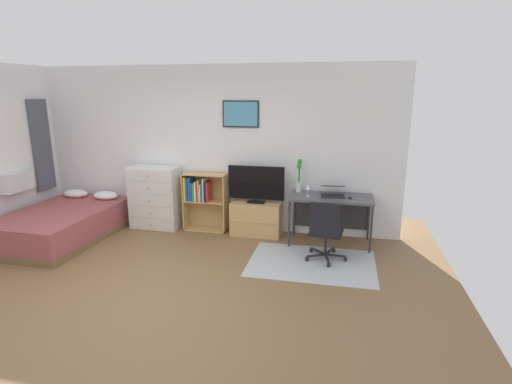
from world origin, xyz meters
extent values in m
plane|color=brown|center=(0.00, 0.00, 0.00)|extent=(7.20, 7.20, 0.00)
cube|color=white|center=(0.00, 2.43, 1.35)|extent=(6.12, 0.06, 2.70)
cube|color=black|center=(0.49, 2.38, 1.93)|extent=(0.59, 0.02, 0.42)
cube|color=#4C93B7|center=(0.49, 2.37, 1.93)|extent=(0.55, 0.01, 0.38)
cube|color=white|center=(-2.98, 1.30, 1.45)|extent=(0.02, 1.03, 1.48)
cube|color=silver|center=(-2.99, 1.30, 1.45)|extent=(0.01, 0.95, 1.40)
cube|color=#4C515B|center=(-2.94, 1.99, 1.38)|extent=(0.05, 0.40, 1.54)
cube|color=silver|center=(-2.89, 1.30, 0.90)|extent=(0.20, 0.52, 0.30)
cube|color=#B2B7BC|center=(1.77, 1.23, 0.00)|extent=(1.70, 1.20, 0.01)
cube|color=brown|center=(-2.18, 1.33, 0.05)|extent=(1.40, 2.07, 0.10)
cube|color=#9E4C4C|center=(-2.18, 1.33, 0.28)|extent=(1.36, 2.03, 0.37)
ellipsoid|color=white|center=(-2.47, 2.11, 0.53)|extent=(0.45, 0.29, 0.14)
ellipsoid|color=white|center=(-1.87, 2.09, 0.53)|extent=(0.45, 0.29, 0.14)
cube|color=silver|center=(-0.96, 2.16, 0.53)|extent=(0.82, 0.42, 1.06)
cube|color=silver|center=(-0.96, 1.94, 0.11)|extent=(0.78, 0.01, 0.19)
sphere|color=#A59E8C|center=(-0.96, 1.93, 0.11)|extent=(0.03, 0.03, 0.03)
cube|color=silver|center=(-0.96, 1.94, 0.32)|extent=(0.78, 0.01, 0.19)
sphere|color=#A59E8C|center=(-0.96, 1.93, 0.32)|extent=(0.03, 0.03, 0.03)
cube|color=silver|center=(-0.96, 1.94, 0.53)|extent=(0.78, 0.01, 0.19)
sphere|color=#A59E8C|center=(-0.96, 1.93, 0.53)|extent=(0.03, 0.03, 0.03)
cube|color=silver|center=(-0.96, 1.94, 0.74)|extent=(0.78, 0.01, 0.19)
sphere|color=#A59E8C|center=(-0.96, 1.93, 0.74)|extent=(0.03, 0.03, 0.03)
cube|color=silver|center=(-0.96, 1.94, 0.95)|extent=(0.78, 0.01, 0.19)
sphere|color=#A59E8C|center=(-0.96, 1.93, 0.95)|extent=(0.03, 0.03, 0.03)
cube|color=tan|center=(-0.44, 2.22, 0.48)|extent=(0.02, 0.30, 0.97)
cube|color=tan|center=(0.27, 2.22, 0.48)|extent=(0.02, 0.30, 0.97)
cube|color=tan|center=(-0.09, 2.22, 0.01)|extent=(0.72, 0.30, 0.02)
cube|color=tan|center=(-0.09, 2.22, 0.50)|extent=(0.69, 0.30, 0.02)
cube|color=tan|center=(-0.09, 2.22, 0.96)|extent=(0.69, 0.30, 0.02)
cube|color=tan|center=(-0.09, 2.37, 0.48)|extent=(0.72, 0.01, 0.97)
cube|color=gold|center=(-0.40, 2.17, 0.71)|extent=(0.04, 0.18, 0.39)
cube|color=#1E519E|center=(-0.36, 2.19, 0.70)|extent=(0.03, 0.23, 0.37)
cube|color=#1E519E|center=(-0.33, 2.19, 0.71)|extent=(0.03, 0.23, 0.40)
cube|color=#1E519E|center=(-0.29, 2.17, 0.67)|extent=(0.03, 0.17, 0.31)
cube|color=#2D8C4C|center=(-0.26, 2.16, 0.66)|extent=(0.03, 0.17, 0.30)
cube|color=white|center=(-0.22, 2.16, 0.68)|extent=(0.03, 0.17, 0.33)
cube|color=red|center=(-0.19, 2.20, 0.67)|extent=(0.02, 0.23, 0.31)
cube|color=gold|center=(-0.17, 2.17, 0.69)|extent=(0.02, 0.19, 0.36)
cube|color=white|center=(-0.14, 2.16, 0.66)|extent=(0.02, 0.17, 0.29)
cube|color=#1E519E|center=(-0.11, 2.19, 0.67)|extent=(0.03, 0.21, 0.31)
cube|color=white|center=(-0.08, 2.17, 0.71)|extent=(0.02, 0.19, 0.39)
cube|color=black|center=(-0.05, 2.20, 0.68)|extent=(0.04, 0.23, 0.33)
cube|color=red|center=(-0.01, 2.19, 0.68)|extent=(0.02, 0.22, 0.33)
cube|color=tan|center=(0.79, 2.17, 0.27)|extent=(0.80, 0.40, 0.55)
cube|color=tan|center=(0.79, 1.97, 0.27)|extent=(0.80, 0.01, 0.02)
cube|color=black|center=(0.79, 2.15, 0.56)|extent=(0.28, 0.16, 0.02)
cube|color=black|center=(0.79, 2.15, 0.59)|extent=(0.06, 0.04, 0.05)
cube|color=black|center=(0.79, 2.15, 0.87)|extent=(0.91, 0.02, 0.54)
cube|color=black|center=(0.79, 2.14, 0.87)|extent=(0.88, 0.01, 0.51)
cube|color=#4C4C4F|center=(1.97, 2.05, 0.72)|extent=(1.23, 0.64, 0.03)
cube|color=#2D2D30|center=(1.39, 1.76, 0.35)|extent=(0.03, 0.03, 0.71)
cube|color=#2D2D30|center=(2.56, 1.76, 0.35)|extent=(0.03, 0.03, 0.71)
cube|color=#2D2D30|center=(1.39, 2.34, 0.35)|extent=(0.03, 0.03, 0.71)
cube|color=#2D2D30|center=(2.56, 2.34, 0.35)|extent=(0.03, 0.03, 0.71)
cube|color=#2D2D30|center=(1.97, 2.36, 0.39)|extent=(1.17, 0.02, 0.50)
cylinder|color=#232326|center=(2.22, 1.39, 0.03)|extent=(0.05, 0.05, 0.05)
cube|color=#232326|center=(2.08, 1.41, 0.07)|extent=(0.28, 0.06, 0.02)
cylinder|color=#232326|center=(2.05, 1.68, 0.03)|extent=(0.05, 0.05, 0.05)
cube|color=#232326|center=(2.00, 1.55, 0.07)|extent=(0.14, 0.27, 0.02)
cylinder|color=#232326|center=(1.73, 1.61, 0.03)|extent=(0.05, 0.05, 0.05)
cube|color=#232326|center=(1.84, 1.52, 0.07)|extent=(0.23, 0.21, 0.02)
cylinder|color=#232326|center=(1.70, 1.28, 0.03)|extent=(0.05, 0.05, 0.05)
cube|color=#232326|center=(1.82, 1.35, 0.07)|extent=(0.26, 0.17, 0.02)
cylinder|color=#232326|center=(2.00, 1.15, 0.03)|extent=(0.05, 0.05, 0.05)
cube|color=#232326|center=(1.97, 1.29, 0.07)|extent=(0.09, 0.28, 0.02)
cylinder|color=#232326|center=(1.94, 1.42, 0.23)|extent=(0.04, 0.04, 0.30)
cube|color=black|center=(1.94, 1.42, 0.40)|extent=(0.48, 0.48, 0.03)
cube|color=black|center=(1.92, 1.22, 0.64)|extent=(0.40, 0.08, 0.45)
cube|color=#333338|center=(2.00, 2.05, 0.75)|extent=(0.38, 0.28, 0.01)
cube|color=black|center=(2.00, 2.05, 0.75)|extent=(0.36, 0.25, 0.00)
cube|color=#333338|center=(1.98, 2.21, 0.86)|extent=(0.38, 0.26, 0.07)
cube|color=navy|center=(1.98, 2.20, 0.87)|extent=(0.36, 0.24, 0.06)
ellipsoid|color=#262628|center=(2.25, 2.00, 0.76)|extent=(0.06, 0.10, 0.03)
cylinder|color=silver|center=(1.46, 2.24, 0.82)|extent=(0.09, 0.09, 0.16)
cylinder|color=#3D8438|center=(1.47, 2.23, 1.01)|extent=(0.01, 0.01, 0.44)
sphere|color=#308B2C|center=(1.47, 2.23, 1.23)|extent=(0.07, 0.07, 0.07)
cylinder|color=#3D8438|center=(1.46, 2.26, 0.97)|extent=(0.01, 0.01, 0.37)
sphere|color=#308B2C|center=(1.46, 2.26, 1.16)|extent=(0.07, 0.07, 0.07)
cylinder|color=#3D8438|center=(1.45, 2.24, 0.99)|extent=(0.01, 0.01, 0.40)
sphere|color=#308B2C|center=(1.45, 2.24, 1.18)|extent=(0.07, 0.07, 0.07)
cylinder|color=#3D8438|center=(1.46, 2.22, 0.97)|extent=(0.01, 0.01, 0.36)
sphere|color=#308B2C|center=(1.46, 2.22, 1.15)|extent=(0.07, 0.07, 0.07)
cylinder|color=silver|center=(1.62, 1.99, 0.74)|extent=(0.06, 0.06, 0.01)
cylinder|color=silver|center=(1.62, 1.99, 0.80)|extent=(0.01, 0.01, 0.10)
cone|color=silver|center=(1.62, 1.99, 0.88)|extent=(0.07, 0.07, 0.07)
camera|label=1|loc=(2.11, -3.81, 2.26)|focal=27.75mm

